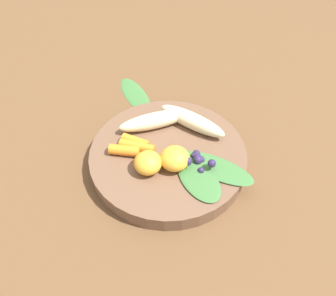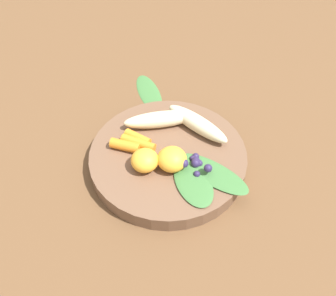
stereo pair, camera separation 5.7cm
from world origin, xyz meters
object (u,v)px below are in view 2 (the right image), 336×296
at_px(orange_segment_near, 172,159).
at_px(kale_leaf_stray, 148,92).
at_px(banana_peeled_right, 197,123).
at_px(bowl, 168,158).
at_px(banana_peeled_left, 159,120).

distance_m(orange_segment_near, kale_leaf_stray, 0.22).
bearing_deg(orange_segment_near, banana_peeled_right, 140.88).
relative_size(bowl, kale_leaf_stray, 2.13).
bearing_deg(banana_peeled_right, bowl, 89.92).
height_order(banana_peeled_left, banana_peeled_right, same).
distance_m(bowl, kale_leaf_stray, 0.19).
bearing_deg(bowl, banana_peeled_left, -178.27).
bearing_deg(banana_peeled_left, kale_leaf_stray, -87.98).
xyz_separation_m(bowl, kale_leaf_stray, (-0.19, -0.00, -0.01)).
bearing_deg(banana_peeled_left, orange_segment_near, 93.93).
height_order(bowl, banana_peeled_right, banana_peeled_right).
bearing_deg(kale_leaf_stray, bowl, 174.04).
bearing_deg(kale_leaf_stray, orange_segment_near, 174.19).
xyz_separation_m(bowl, banana_peeled_left, (-0.06, -0.00, 0.03)).
height_order(banana_peeled_left, orange_segment_near, orange_segment_near).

